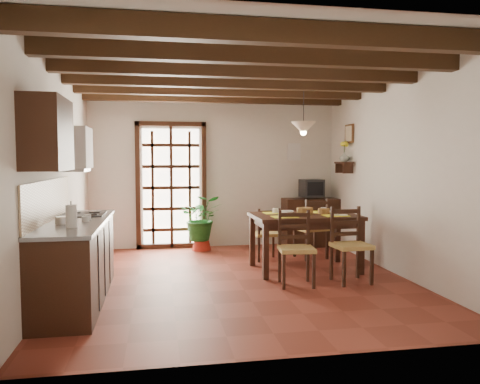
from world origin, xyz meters
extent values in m
plane|color=maroon|center=(0.00, 0.00, 0.00)|extent=(5.00, 5.00, 0.00)
cube|color=silver|center=(0.00, 2.50, 1.40)|extent=(4.50, 0.02, 2.80)
cube|color=silver|center=(0.00, -2.50, 1.40)|extent=(4.50, 0.02, 2.80)
cube|color=silver|center=(-2.25, 0.00, 1.40)|extent=(0.02, 5.00, 2.80)
cube|color=silver|center=(2.25, 0.00, 1.40)|extent=(0.02, 5.00, 2.80)
cube|color=white|center=(0.00, 0.00, 2.80)|extent=(4.50, 5.00, 0.02)
cube|color=black|center=(0.00, -2.10, 2.69)|extent=(4.50, 0.14, 0.20)
cube|color=black|center=(0.00, -1.26, 2.69)|extent=(4.50, 0.14, 0.20)
cube|color=black|center=(0.00, -0.42, 2.69)|extent=(4.50, 0.14, 0.20)
cube|color=black|center=(0.00, 0.42, 2.69)|extent=(4.50, 0.14, 0.20)
cube|color=black|center=(0.00, 1.26, 2.69)|extent=(4.50, 0.14, 0.20)
cube|color=black|center=(0.00, 2.10, 2.69)|extent=(4.50, 0.14, 0.20)
cube|color=white|center=(-0.80, 2.49, 1.10)|extent=(1.01, 0.02, 2.11)
cube|color=black|center=(-0.80, 2.44, 2.24)|extent=(1.26, 0.10, 0.08)
cube|color=black|center=(-1.39, 2.44, 1.10)|extent=(0.08, 0.10, 2.28)
cube|color=black|center=(-0.21, 2.44, 1.10)|extent=(0.08, 0.10, 2.28)
cube|color=black|center=(-0.80, 2.42, 1.10)|extent=(1.01, 0.03, 2.02)
cube|color=black|center=(-1.95, -0.60, 0.44)|extent=(0.60, 2.20, 0.88)
cube|color=slate|center=(-1.95, -0.60, 0.90)|extent=(0.64, 2.25, 0.04)
cube|color=tan|center=(-2.23, -0.60, 1.13)|extent=(0.02, 2.20, 0.50)
cube|color=black|center=(-2.08, -1.30, 1.85)|extent=(0.35, 0.80, 0.70)
cube|color=white|center=(-2.05, -0.05, 1.75)|extent=(0.38, 0.60, 0.50)
cube|color=silver|center=(-2.05, -0.05, 1.48)|extent=(0.32, 0.55, 0.04)
cube|color=black|center=(-1.95, -0.05, 0.93)|extent=(0.50, 0.55, 0.02)
cylinder|color=white|center=(-1.90, -1.15, 1.03)|extent=(0.11, 0.11, 0.24)
cylinder|color=silver|center=(-2.05, -0.85, 0.95)|extent=(0.14, 0.14, 0.10)
cube|color=black|center=(1.05, 0.40, 0.79)|extent=(1.52, 0.99, 0.05)
cube|color=black|center=(1.05, 0.40, 0.71)|extent=(1.36, 0.89, 0.11)
cube|color=black|center=(1.73, 0.83, 0.38)|extent=(0.08, 0.08, 0.76)
cube|color=black|center=(0.36, 0.80, 0.38)|extent=(0.08, 0.08, 0.76)
cube|color=black|center=(1.74, -0.01, 0.38)|extent=(0.08, 0.08, 0.76)
cube|color=black|center=(0.37, -0.03, 0.38)|extent=(0.08, 0.08, 0.76)
cube|color=tan|center=(0.69, -0.39, 0.47)|extent=(0.48, 0.46, 0.05)
cube|color=black|center=(0.71, -0.21, 0.71)|extent=(0.44, 0.08, 0.48)
cube|color=black|center=(0.69, -0.39, 0.23)|extent=(0.46, 0.44, 0.47)
cube|color=tan|center=(1.44, -0.38, 0.48)|extent=(0.48, 0.46, 0.05)
cube|color=black|center=(1.43, -0.19, 0.73)|extent=(0.45, 0.07, 0.49)
cube|color=black|center=(1.44, -0.38, 0.24)|extent=(0.46, 0.44, 0.48)
cube|color=tan|center=(0.66, 1.17, 0.42)|extent=(0.41, 0.39, 0.05)
cube|color=black|center=(0.67, 1.02, 0.63)|extent=(0.39, 0.06, 0.43)
cube|color=black|center=(0.66, 1.17, 0.21)|extent=(0.39, 0.37, 0.42)
cube|color=tan|center=(1.41, 1.19, 0.48)|extent=(0.54, 0.52, 0.05)
cube|color=black|center=(1.45, 1.01, 0.73)|extent=(0.45, 0.14, 0.50)
cube|color=black|center=(1.41, 1.19, 0.24)|extent=(0.52, 0.50, 0.48)
cube|color=#FFF928|center=(0.68, 0.16, 0.87)|extent=(0.34, 0.26, 0.01)
cube|color=#FFF928|center=(1.43, 0.16, 0.87)|extent=(0.34, 0.26, 0.01)
cube|color=#FFF928|center=(0.68, 0.63, 0.87)|extent=(0.34, 0.26, 0.01)
cube|color=#FFF928|center=(1.43, 0.63, 0.87)|extent=(0.34, 0.26, 0.01)
cylinder|color=olive|center=(1.05, 0.40, 0.92)|extent=(0.24, 0.24, 0.10)
imported|color=white|center=(0.78, 0.45, 0.84)|extent=(0.23, 0.23, 0.05)
cube|color=black|center=(1.77, 2.23, 0.44)|extent=(1.04, 0.47, 0.89)
cube|color=black|center=(1.77, 2.23, 1.08)|extent=(0.41, 0.38, 0.33)
cube|color=black|center=(1.77, 2.05, 1.08)|extent=(0.31, 0.05, 0.25)
cube|color=white|center=(1.50, 2.48, 1.75)|extent=(0.25, 0.03, 0.32)
cone|color=maroon|center=(-0.29, 2.12, 0.11)|extent=(0.34, 0.34, 0.21)
imported|color=#144C19|center=(-0.29, 2.12, 0.57)|extent=(1.98, 1.73, 2.09)
cube|color=black|center=(2.14, 1.60, 1.55)|extent=(0.20, 0.42, 0.03)
cube|color=black|center=(2.14, 1.43, 1.46)|extent=(0.18, 0.03, 0.18)
cube|color=black|center=(2.14, 1.77, 1.46)|extent=(0.18, 0.03, 0.18)
imported|color=#B2BFB2|center=(2.14, 1.60, 1.65)|extent=(0.15, 0.15, 0.15)
sphere|color=#FFF928|center=(2.14, 1.60, 1.86)|extent=(0.14, 0.14, 0.14)
cylinder|color=#144C19|center=(2.14, 1.60, 1.71)|extent=(0.01, 0.01, 0.28)
cube|color=brown|center=(2.23, 1.60, 2.05)|extent=(0.03, 0.32, 0.32)
cube|color=#C3B292|center=(2.21, 1.60, 2.05)|extent=(0.01, 0.26, 0.26)
cylinder|color=black|center=(1.05, 0.50, 2.45)|extent=(0.01, 0.01, 0.70)
cone|color=#F3E0C4|center=(1.05, 0.50, 2.08)|extent=(0.36, 0.36, 0.14)
sphere|color=#FFD88C|center=(1.05, 0.50, 2.00)|extent=(0.09, 0.09, 0.09)
camera|label=1|loc=(-1.03, -6.05, 1.61)|focal=35.00mm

